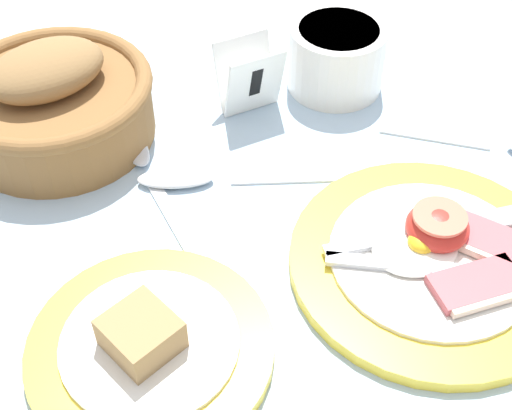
{
  "coord_description": "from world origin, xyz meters",
  "views": [
    {
      "loc": [
        -0.16,
        -0.33,
        0.46
      ],
      "look_at": [
        -0.03,
        0.07,
        0.02
      ],
      "focal_mm": 50.0,
      "sensor_mm": 36.0,
      "label": 1
    }
  ],
  "objects_px": {
    "sugar_cup": "(337,56)",
    "teaspoon_by_saucer": "(142,162)",
    "breakfast_plate": "(434,258)",
    "number_card": "(250,78)",
    "bread_basket": "(54,101)",
    "bread_plate": "(149,346)",
    "teaspoon_near_cup": "(205,178)"
  },
  "relations": [
    {
      "from": "breakfast_plate",
      "to": "teaspoon_by_saucer",
      "type": "height_order",
      "value": "breakfast_plate"
    },
    {
      "from": "bread_basket",
      "to": "sugar_cup",
      "type": "bearing_deg",
      "value": -2.75
    },
    {
      "from": "bread_plate",
      "to": "teaspoon_near_cup",
      "type": "relative_size",
      "value": 0.96
    },
    {
      "from": "teaspoon_near_cup",
      "to": "bread_basket",
      "type": "bearing_deg",
      "value": -28.13
    },
    {
      "from": "teaspoon_by_saucer",
      "to": "bread_plate",
      "type": "bearing_deg",
      "value": 161.44
    },
    {
      "from": "teaspoon_by_saucer",
      "to": "teaspoon_near_cup",
      "type": "height_order",
      "value": "same"
    },
    {
      "from": "bread_plate",
      "to": "teaspoon_by_saucer",
      "type": "xyz_separation_m",
      "value": [
        0.04,
        0.2,
        -0.0
      ]
    },
    {
      "from": "bread_plate",
      "to": "teaspoon_by_saucer",
      "type": "relative_size",
      "value": 0.95
    },
    {
      "from": "number_card",
      "to": "teaspoon_near_cup",
      "type": "bearing_deg",
      "value": -136.65
    },
    {
      "from": "bread_plate",
      "to": "number_card",
      "type": "xyz_separation_m",
      "value": [
        0.16,
        0.25,
        0.03
      ]
    },
    {
      "from": "bread_basket",
      "to": "breakfast_plate",
      "type": "bearing_deg",
      "value": -45.77
    },
    {
      "from": "teaspoon_by_saucer",
      "to": "sugar_cup",
      "type": "bearing_deg",
      "value": -82.83
    },
    {
      "from": "bread_basket",
      "to": "teaspoon_by_saucer",
      "type": "relative_size",
      "value": 0.99
    },
    {
      "from": "number_card",
      "to": "sugar_cup",
      "type": "bearing_deg",
      "value": -2.37
    },
    {
      "from": "sugar_cup",
      "to": "teaspoon_near_cup",
      "type": "bearing_deg",
      "value": -149.98
    },
    {
      "from": "teaspoon_near_cup",
      "to": "bread_plate",
      "type": "bearing_deg",
      "value": 77.51
    },
    {
      "from": "bread_basket",
      "to": "number_card",
      "type": "distance_m",
      "value": 0.19
    },
    {
      "from": "breakfast_plate",
      "to": "bread_plate",
      "type": "height_order",
      "value": "bread_plate"
    },
    {
      "from": "bread_basket",
      "to": "number_card",
      "type": "relative_size",
      "value": 2.61
    },
    {
      "from": "bread_basket",
      "to": "teaspoon_by_saucer",
      "type": "xyz_separation_m",
      "value": [
        0.06,
        -0.07,
        -0.04
      ]
    },
    {
      "from": "sugar_cup",
      "to": "bread_basket",
      "type": "xyz_separation_m",
      "value": [
        -0.29,
        0.01,
        0.0
      ]
    },
    {
      "from": "sugar_cup",
      "to": "number_card",
      "type": "height_order",
      "value": "number_card"
    },
    {
      "from": "sugar_cup",
      "to": "teaspoon_by_saucer",
      "type": "bearing_deg",
      "value": -165.27
    },
    {
      "from": "teaspoon_by_saucer",
      "to": "number_card",
      "type": "bearing_deg",
      "value": -75.73
    },
    {
      "from": "bread_basket",
      "to": "teaspoon_near_cup",
      "type": "height_order",
      "value": "bread_basket"
    },
    {
      "from": "bread_basket",
      "to": "teaspoon_by_saucer",
      "type": "distance_m",
      "value": 0.1
    },
    {
      "from": "breakfast_plate",
      "to": "sugar_cup",
      "type": "bearing_deg",
      "value": 84.71
    },
    {
      "from": "sugar_cup",
      "to": "teaspoon_by_saucer",
      "type": "height_order",
      "value": "sugar_cup"
    },
    {
      "from": "sugar_cup",
      "to": "teaspoon_near_cup",
      "type": "xyz_separation_m",
      "value": [
        -0.17,
        -0.1,
        -0.03
      ]
    },
    {
      "from": "number_card",
      "to": "teaspoon_by_saucer",
      "type": "height_order",
      "value": "number_card"
    },
    {
      "from": "breakfast_plate",
      "to": "sugar_cup",
      "type": "distance_m",
      "value": 0.26
    },
    {
      "from": "bread_plate",
      "to": "bread_basket",
      "type": "xyz_separation_m",
      "value": [
        -0.03,
        0.28,
        0.03
      ]
    }
  ]
}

